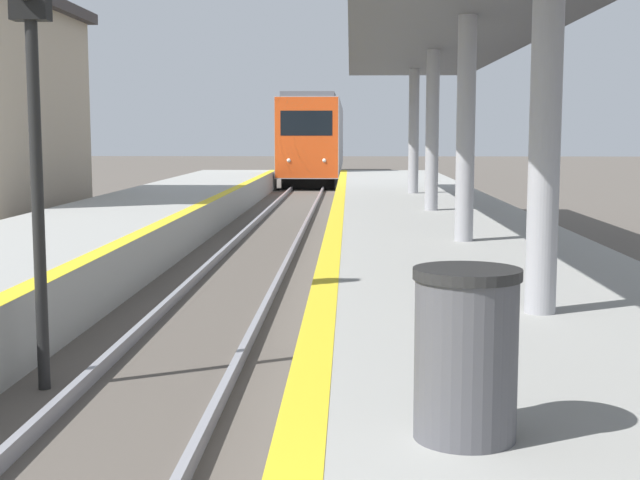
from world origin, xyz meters
The scene contains 4 objects.
train centered at (0.00, 49.62, 2.26)m, with size 2.87×23.69×4.44m.
signal_near centered at (-1.13, 6.94, 3.16)m, with size 0.36×0.31×4.52m.
station_canopy centered at (3.73, 12.41, 4.34)m, with size 3.69×28.50×3.70m.
trash_bin centered at (2.57, 3.18, 1.34)m, with size 0.60×0.60×0.96m.
Camera 1 is at (1.93, -1.64, 2.54)m, focal length 50.00 mm.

